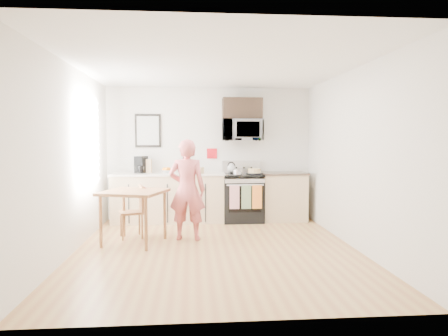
{
  "coord_description": "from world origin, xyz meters",
  "views": [
    {
      "loc": [
        -0.34,
        -5.62,
        1.57
      ],
      "look_at": [
        0.19,
        1.0,
        1.1
      ],
      "focal_mm": 32.0,
      "sensor_mm": 36.0,
      "label": 1
    }
  ],
  "objects": [
    {
      "name": "right_wall",
      "position": [
        2.0,
        0.0,
        1.3
      ],
      "size": [
        0.04,
        4.6,
        2.6
      ],
      "primitive_type": "cube",
      "color": "white",
      "rests_on": "floor"
    },
    {
      "name": "dining_table",
      "position": [
        -1.22,
        0.44,
        0.71
      ],
      "size": [
        0.94,
        0.94,
        0.81
      ],
      "rotation": [
        0.0,
        0.0,
        -0.31
      ],
      "color": "brown",
      "rests_on": "floor"
    },
    {
      "name": "bread_bag",
      "position": [
        -0.29,
        1.89,
        1.0
      ],
      "size": [
        0.35,
        0.28,
        0.12
      ],
      "primitive_type": "cube",
      "rotation": [
        0.0,
        0.0,
        -0.49
      ],
      "color": "tan",
      "rests_on": "countertop_left"
    },
    {
      "name": "wall_art",
      "position": [
        -1.2,
        2.28,
        1.75
      ],
      "size": [
        0.5,
        0.04,
        0.65
      ],
      "color": "black",
      "rests_on": "back_wall"
    },
    {
      "name": "floor",
      "position": [
        0.0,
        0.0,
        0.0
      ],
      "size": [
        4.6,
        4.6,
        0.0
      ],
      "primitive_type": "plane",
      "color": "#A16B3E",
      "rests_on": "ground"
    },
    {
      "name": "cabinet_left",
      "position": [
        -0.8,
        2.0,
        0.45
      ],
      "size": [
        2.1,
        0.6,
        0.9
      ],
      "primitive_type": "cube",
      "color": "#CFAF85",
      "rests_on": "floor"
    },
    {
      "name": "knife_block",
      "position": [
        -0.5,
        2.19,
        1.06
      ],
      "size": [
        0.17,
        0.18,
        0.23
      ],
      "primitive_type": "cube",
      "rotation": [
        0.0,
        0.0,
        0.62
      ],
      "color": "brown",
      "rests_on": "countertop_left"
    },
    {
      "name": "wall_trivet",
      "position": [
        0.05,
        2.28,
        1.3
      ],
      "size": [
        0.2,
        0.02,
        0.2
      ],
      "primitive_type": "cube",
      "color": "#A80E17",
      "rests_on": "back_wall"
    },
    {
      "name": "ceiling",
      "position": [
        0.0,
        0.0,
        2.6
      ],
      "size": [
        4.0,
        4.6,
        0.04
      ],
      "primitive_type": "cube",
      "color": "white",
      "rests_on": "back_wall"
    },
    {
      "name": "microwave",
      "position": [
        0.63,
        2.08,
        1.76
      ],
      "size": [
        0.76,
        0.51,
        0.42
      ],
      "primitive_type": "imported",
      "color": "silver",
      "rests_on": "back_wall"
    },
    {
      "name": "fruit_bowl",
      "position": [
        -0.82,
        2.01,
        0.98
      ],
      "size": [
        0.26,
        0.26,
        0.11
      ],
      "color": "silver",
      "rests_on": "countertop_left"
    },
    {
      "name": "countertop_right",
      "position": [
        1.43,
        2.0,
        0.92
      ],
      "size": [
        0.88,
        0.64,
        0.04
      ],
      "primitive_type": "cube",
      "color": "black",
      "rests_on": "cabinet_right"
    },
    {
      "name": "left_wall",
      "position": [
        -2.0,
        0.0,
        1.3
      ],
      "size": [
        0.04,
        4.6,
        2.6
      ],
      "primitive_type": "cube",
      "color": "white",
      "rests_on": "floor"
    },
    {
      "name": "cake",
      "position": [
        0.84,
        1.87,
        0.97
      ],
      "size": [
        0.3,
        0.3,
        0.1
      ],
      "color": "black",
      "rests_on": "range"
    },
    {
      "name": "pot",
      "position": [
        0.51,
        1.77,
        0.97
      ],
      "size": [
        0.18,
        0.3,
        0.09
      ],
      "rotation": [
        0.0,
        0.0,
        0.12
      ],
      "color": "silver",
      "rests_on": "range"
    },
    {
      "name": "window",
      "position": [
        -1.96,
        0.8,
        1.55
      ],
      "size": [
        0.06,
        1.4,
        1.5
      ],
      "color": "white",
      "rests_on": "left_wall"
    },
    {
      "name": "milk_carton",
      "position": [
        -1.17,
        2.09,
        1.07
      ],
      "size": [
        0.11,
        0.11,
        0.26
      ],
      "primitive_type": "cube",
      "rotation": [
        0.0,
        0.0,
        -0.11
      ],
      "color": "tan",
      "rests_on": "countertop_left"
    },
    {
      "name": "range",
      "position": [
        0.63,
        1.98,
        0.44
      ],
      "size": [
        0.76,
        0.7,
        1.16
      ],
      "color": "black",
      "rests_on": "floor"
    },
    {
      "name": "upper_cabinet",
      "position": [
        0.63,
        2.12,
        2.18
      ],
      "size": [
        0.76,
        0.35,
        0.4
      ],
      "primitive_type": "cube",
      "color": "black",
      "rests_on": "back_wall"
    },
    {
      "name": "back_wall",
      "position": [
        0.0,
        2.3,
        1.3
      ],
      "size": [
        4.0,
        0.04,
        2.6
      ],
      "primitive_type": "cube",
      "color": "white",
      "rests_on": "floor"
    },
    {
      "name": "utensil_crock",
      "position": [
        -0.5,
        2.21,
        1.08
      ],
      "size": [
        0.12,
        0.12,
        0.35
      ],
      "color": "#A80E17",
      "rests_on": "countertop_left"
    },
    {
      "name": "chair",
      "position": [
        -1.21,
        0.83,
        0.54
      ],
      "size": [
        0.47,
        0.44,
        0.84
      ],
      "rotation": [
        0.0,
        0.0,
        0.28
      ],
      "color": "brown",
      "rests_on": "floor"
    },
    {
      "name": "coffee_maker",
      "position": [
        -1.31,
        2.05,
        1.09
      ],
      "size": [
        0.25,
        0.3,
        0.32
      ],
      "rotation": [
        0.0,
        0.0,
        -0.41
      ],
      "color": "black",
      "rests_on": "countertop_left"
    },
    {
      "name": "person",
      "position": [
        -0.42,
        0.61,
        0.79
      ],
      "size": [
        0.63,
        0.46,
        1.58
      ],
      "primitive_type": "imported",
      "rotation": [
        0.0,
        0.0,
        2.99
      ],
      "color": "#BB333B",
      "rests_on": "floor"
    },
    {
      "name": "cabinet_right",
      "position": [
        1.43,
        2.0,
        0.45
      ],
      "size": [
        0.84,
        0.6,
        0.9
      ],
      "primitive_type": "cube",
      "color": "#CFAF85",
      "rests_on": "floor"
    },
    {
      "name": "kettle",
      "position": [
        0.43,
        2.16,
        1.02
      ],
      "size": [
        0.17,
        0.17,
        0.21
      ],
      "color": "silver",
      "rests_on": "range"
    },
    {
      "name": "countertop_left",
      "position": [
        -0.8,
        2.0,
        0.92
      ],
      "size": [
        2.14,
        0.64,
        0.04
      ],
      "primitive_type": "cube",
      "color": "silver",
      "rests_on": "cabinet_left"
    },
    {
      "name": "front_wall",
      "position": [
        0.0,
        -2.3,
        1.3
      ],
      "size": [
        4.0,
        0.04,
        2.6
      ],
      "primitive_type": "cube",
      "color": "white",
      "rests_on": "floor"
    }
  ]
}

